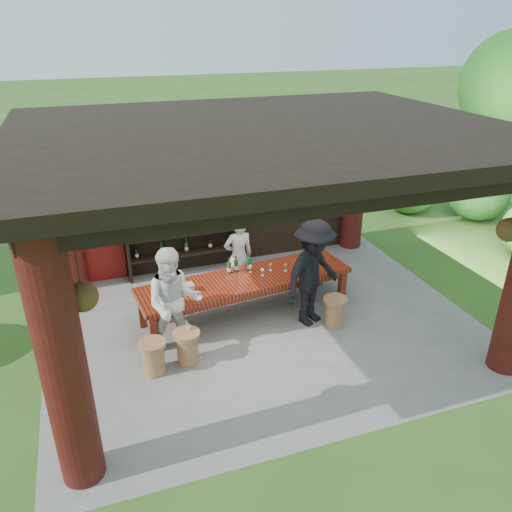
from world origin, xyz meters
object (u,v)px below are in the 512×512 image
object	(u,v)px
guest_man	(313,273)
napkin_basket	(186,288)
guest_woman	(174,303)
tasting_table	(246,283)
host	(239,256)
wine_shelf	(185,224)
stool_near_left	(187,346)
stool_near_right	(335,311)
stool_far_left	(153,356)

from	to	relation	value
guest_man	napkin_basket	xyz separation A→B (m)	(-2.14, 0.47, -0.16)
napkin_basket	guest_woman	bearing A→B (deg)	-117.64
tasting_table	napkin_basket	distance (m)	1.14
tasting_table	host	xyz separation A→B (m)	(0.12, 0.81, 0.16)
wine_shelf	stool_near_left	size ratio (longest dim) A/B	4.42
host	guest_man	size ratio (longest dim) A/B	0.82
napkin_basket	guest_man	bearing A→B (deg)	-12.50
tasting_table	stool_near_right	bearing A→B (deg)	-32.76
napkin_basket	wine_shelf	bearing A→B (deg)	78.37
stool_near_right	host	world-z (taller)	host
host	guest_woman	distance (m)	2.19
stool_far_left	guest_woman	distance (m)	0.87
stool_far_left	napkin_basket	distance (m)	1.36
stool_near_right	stool_near_left	bearing A→B (deg)	-175.79
stool_far_left	guest_man	bearing A→B (deg)	10.40
stool_near_left	stool_far_left	world-z (taller)	stool_near_left
wine_shelf	host	bearing A→B (deg)	-58.22
stool_near_right	tasting_table	bearing A→B (deg)	147.24
stool_near_left	guest_woman	world-z (taller)	guest_woman
wine_shelf	stool_far_left	distance (m)	3.53
guest_woman	guest_man	xyz separation A→B (m)	(2.44, 0.11, 0.05)
wine_shelf	tasting_table	size ratio (longest dim) A/B	0.62
wine_shelf	stool_far_left	xyz separation A→B (m)	(-1.20, -3.22, -0.80)
host	stool_far_left	bearing A→B (deg)	41.82
guest_woman	guest_man	size ratio (longest dim) A/B	0.94
stool_far_left	guest_woman	bearing A→B (deg)	43.41
stool_far_left	guest_man	world-z (taller)	guest_man
wine_shelf	napkin_basket	size ratio (longest dim) A/B	9.55
stool_near_left	guest_woman	distance (m)	0.72
wine_shelf	guest_woman	xyz separation A→B (m)	(-0.76, -2.80, -0.18)
tasting_table	stool_far_left	size ratio (longest dim) A/B	7.13
guest_woman	napkin_basket	world-z (taller)	guest_woman
tasting_table	guest_woman	xyz separation A→B (m)	(-1.42, -0.74, 0.28)
guest_man	wine_shelf	bearing A→B (deg)	95.49
wine_shelf	host	distance (m)	1.50
stool_far_left	host	xyz separation A→B (m)	(1.98, 1.96, 0.50)
host	napkin_basket	world-z (taller)	host
wine_shelf	guest_man	world-z (taller)	wine_shelf
wine_shelf	stool_far_left	bearing A→B (deg)	-110.50
wine_shelf	stool_near_left	xyz separation A→B (m)	(-0.66, -3.14, -0.80)
stool_near_left	stool_far_left	size ratio (longest dim) A/B	1.01
stool_near_left	guest_woman	bearing A→B (deg)	107.08
guest_woman	guest_man	distance (m)	2.45
wine_shelf	napkin_basket	xyz separation A→B (m)	(-0.46, -2.21, -0.28)
stool_far_left	stool_near_left	bearing A→B (deg)	8.54
stool_near_right	stool_far_left	size ratio (longest dim) A/B	0.99
stool_near_right	guest_man	xyz separation A→B (m)	(-0.34, 0.25, 0.68)
stool_near_right	guest_woman	bearing A→B (deg)	177.18
tasting_table	guest_man	xyz separation A→B (m)	(1.02, -0.63, 0.34)
stool_near_left	stool_far_left	distance (m)	0.55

